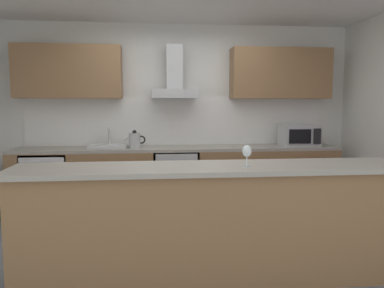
{
  "coord_description": "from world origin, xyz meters",
  "views": [
    {
      "loc": [
        -0.36,
        -3.78,
        1.49
      ],
      "look_at": [
        0.07,
        0.37,
        1.05
      ],
      "focal_mm": 36.01,
      "sensor_mm": 36.0,
      "label": 1
    }
  ],
  "objects_px": {
    "microwave": "(299,135)",
    "sink": "(108,146)",
    "refrigerator": "(48,184)",
    "kettle": "(135,140)",
    "oven": "(175,179)",
    "wine_glass": "(247,152)",
    "range_hood": "(174,82)"
  },
  "relations": [
    {
      "from": "microwave",
      "to": "kettle",
      "type": "distance_m",
      "value": 2.27
    },
    {
      "from": "kettle",
      "to": "microwave",
      "type": "bearing_deg",
      "value": 0.15
    },
    {
      "from": "kettle",
      "to": "range_hood",
      "type": "relative_size",
      "value": 0.4
    },
    {
      "from": "oven",
      "to": "refrigerator",
      "type": "distance_m",
      "value": 1.68
    },
    {
      "from": "oven",
      "to": "range_hood",
      "type": "height_order",
      "value": "range_hood"
    },
    {
      "from": "sink",
      "to": "range_hood",
      "type": "bearing_deg",
      "value": 7.55
    },
    {
      "from": "range_hood",
      "to": "wine_glass",
      "type": "bearing_deg",
      "value": -79.09
    },
    {
      "from": "refrigerator",
      "to": "oven",
      "type": "bearing_deg",
      "value": 0.09
    },
    {
      "from": "wine_glass",
      "to": "range_hood",
      "type": "bearing_deg",
      "value": 100.91
    },
    {
      "from": "kettle",
      "to": "wine_glass",
      "type": "relative_size",
      "value": 1.62
    },
    {
      "from": "microwave",
      "to": "wine_glass",
      "type": "distance_m",
      "value": 2.49
    },
    {
      "from": "microwave",
      "to": "sink",
      "type": "height_order",
      "value": "microwave"
    },
    {
      "from": "oven",
      "to": "refrigerator",
      "type": "height_order",
      "value": "oven"
    },
    {
      "from": "sink",
      "to": "wine_glass",
      "type": "relative_size",
      "value": 2.81
    },
    {
      "from": "sink",
      "to": "refrigerator",
      "type": "bearing_deg",
      "value": -179.0
    },
    {
      "from": "oven",
      "to": "kettle",
      "type": "distance_m",
      "value": 0.77
    },
    {
      "from": "oven",
      "to": "wine_glass",
      "type": "relative_size",
      "value": 4.5
    },
    {
      "from": "oven",
      "to": "sink",
      "type": "height_order",
      "value": "sink"
    },
    {
      "from": "sink",
      "to": "wine_glass",
      "type": "distance_m",
      "value": 2.56
    },
    {
      "from": "refrigerator",
      "to": "wine_glass",
      "type": "relative_size",
      "value": 4.78
    },
    {
      "from": "kettle",
      "to": "wine_glass",
      "type": "bearing_deg",
      "value": -65.21
    },
    {
      "from": "sink",
      "to": "oven",
      "type": "bearing_deg",
      "value": -0.7
    },
    {
      "from": "refrigerator",
      "to": "kettle",
      "type": "distance_m",
      "value": 1.28
    },
    {
      "from": "range_hood",
      "to": "kettle",
      "type": "bearing_deg",
      "value": -163.26
    },
    {
      "from": "refrigerator",
      "to": "kettle",
      "type": "height_order",
      "value": "kettle"
    },
    {
      "from": "microwave",
      "to": "kettle",
      "type": "bearing_deg",
      "value": -179.85
    },
    {
      "from": "range_hood",
      "to": "oven",
      "type": "bearing_deg",
      "value": -90.0
    },
    {
      "from": "sink",
      "to": "range_hood",
      "type": "relative_size",
      "value": 0.69
    },
    {
      "from": "microwave",
      "to": "sink",
      "type": "relative_size",
      "value": 1.0
    },
    {
      "from": "oven",
      "to": "wine_glass",
      "type": "distance_m",
      "value": 2.3
    },
    {
      "from": "oven",
      "to": "refrigerator",
      "type": "relative_size",
      "value": 0.94
    },
    {
      "from": "kettle",
      "to": "range_hood",
      "type": "bearing_deg",
      "value": 16.74
    }
  ]
}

